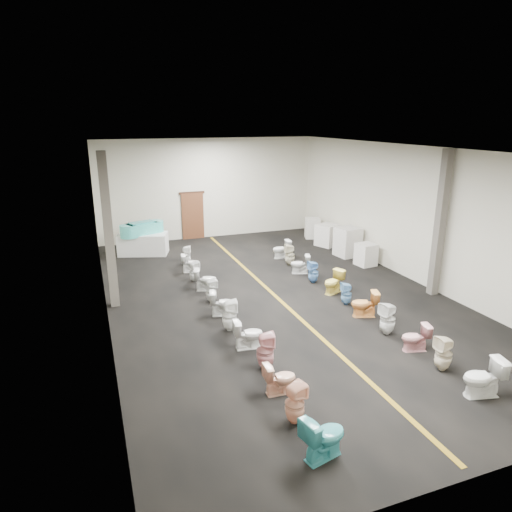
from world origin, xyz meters
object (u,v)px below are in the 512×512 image
at_px(display_table, 143,244).
at_px(toilet_left_3, 265,351).
at_px(bathtub, 142,229).
at_px(toilet_left_7, 211,291).
at_px(toilet_right_10, 290,255).
at_px(appliance_crate_a, 366,255).
at_px(toilet_left_10, 190,263).
at_px(toilet_right_9, 300,264).
at_px(toilet_left_0, 324,436).
at_px(toilet_right_5, 365,304).
at_px(appliance_crate_d, 312,228).
at_px(toilet_left_8, 205,280).
at_px(toilet_right_2, 444,353).
at_px(toilet_left_6, 222,303).
at_px(appliance_crate_c, 328,235).
at_px(toilet_right_11, 282,249).
at_px(toilet_right_6, 346,294).
at_px(toilet_left_2, 280,378).
at_px(toilet_right_3, 415,338).
at_px(toilet_right_4, 388,319).
at_px(toilet_right_7, 334,282).
at_px(toilet_right_1, 483,378).
at_px(toilet_left_1, 295,404).
at_px(toilet_left_9, 194,272).
at_px(toilet_left_4, 248,334).
at_px(toilet_right_8, 313,272).
at_px(toilet_left_5, 230,315).
at_px(toilet_left_11, 186,255).

relative_size(display_table, toilet_left_3, 2.26).
distance_m(bathtub, toilet_left_7, 6.07).
relative_size(display_table, toilet_right_10, 2.35).
distance_m(appliance_crate_a, toilet_left_7, 6.56).
distance_m(toilet_left_10, toilet_right_9, 3.94).
bearing_deg(toilet_left_0, toilet_right_5, -52.93).
relative_size(appliance_crate_d, toilet_left_8, 1.27).
distance_m(toilet_right_2, toilet_right_10, 8.01).
xyz_separation_m(display_table, toilet_left_0, (1.29, -12.94, -0.03)).
distance_m(toilet_left_0, toilet_left_10, 10.03).
height_order(toilet_left_6, toilet_right_2, toilet_right_2).
relative_size(appliance_crate_c, toilet_left_8, 1.29).
height_order(toilet_left_7, toilet_right_11, toilet_right_11).
height_order(display_table, toilet_right_6, display_table).
bearing_deg(toilet_left_6, toilet_right_10, -31.22).
bearing_deg(toilet_left_2, appliance_crate_d, -27.27).
distance_m(toilet_right_3, toilet_right_6, 3.03).
xyz_separation_m(toilet_right_4, toilet_right_11, (0.11, 7.08, -0.07)).
xyz_separation_m(toilet_left_3, toilet_right_3, (3.64, -0.50, -0.09)).
distance_m(display_table, toilet_right_7, 8.29).
bearing_deg(display_table, toilet_right_1, -67.87).
relative_size(toilet_left_8, toilet_right_7, 0.99).
distance_m(bathtub, toilet_right_7, 8.32).
bearing_deg(toilet_right_7, toilet_left_1, -59.20).
distance_m(display_table, toilet_left_9, 4.12).
relative_size(toilet_left_1, toilet_right_3, 1.19).
bearing_deg(toilet_right_10, toilet_right_6, 9.80).
bearing_deg(appliance_crate_c, toilet_left_10, -167.17).
bearing_deg(toilet_right_5, display_table, -131.08).
xyz_separation_m(toilet_left_1, toilet_left_4, (0.15, 2.97, -0.04)).
relative_size(display_table, toilet_right_8, 2.54).
xyz_separation_m(toilet_left_4, toilet_right_10, (3.62, 5.57, 0.05)).
distance_m(appliance_crate_c, toilet_right_11, 2.80).
bearing_deg(toilet_right_3, toilet_left_5, -109.71).
height_order(display_table, toilet_left_10, display_table).
xyz_separation_m(toilet_left_6, toilet_right_8, (3.62, 1.50, 0.02)).
bearing_deg(toilet_left_10, appliance_crate_d, -57.17).
bearing_deg(bathtub, toilet_left_11, -75.93).
height_order(toilet_right_7, toilet_right_11, toilet_right_7).
distance_m(appliance_crate_d, toilet_right_7, 7.00).
distance_m(appliance_crate_a, toilet_left_1, 9.93).
relative_size(display_table, toilet_left_9, 2.76).
height_order(toilet_left_7, toilet_right_5, toilet_right_5).
distance_m(toilet_left_8, toilet_right_5, 5.08).
height_order(toilet_left_2, toilet_right_8, toilet_right_8).
distance_m(toilet_left_9, toilet_right_4, 6.75).
bearing_deg(toilet_right_7, toilet_left_7, -123.20).
xyz_separation_m(appliance_crate_d, toilet_right_6, (-2.68, -7.46, -0.12)).
bearing_deg(toilet_right_2, toilet_right_10, 179.86).
height_order(toilet_left_5, toilet_right_2, toilet_left_5).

